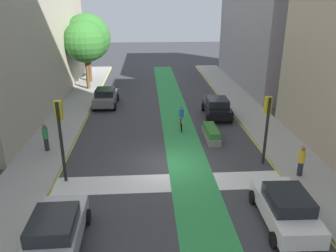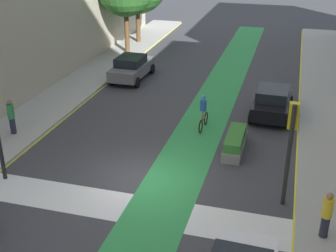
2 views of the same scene
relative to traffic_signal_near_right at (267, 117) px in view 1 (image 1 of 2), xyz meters
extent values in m
plane|color=#38383D|center=(-5.52, 0.06, -2.78)|extent=(120.00, 120.00, 0.00)
cube|color=#2D8C47|center=(-4.32, 0.06, -2.78)|extent=(2.40, 60.00, 0.01)
cube|color=silver|center=(-5.52, -1.94, -2.78)|extent=(12.00, 1.80, 0.01)
cube|color=#9E9E99|center=(-13.02, 0.06, -2.70)|extent=(3.00, 60.00, 0.15)
cube|color=yellow|center=(-11.52, 0.06, -2.77)|extent=(0.16, 60.00, 0.01)
cube|color=#9E9E99|center=(1.98, 0.06, -2.70)|extent=(3.00, 60.00, 0.15)
cube|color=yellow|center=(0.48, 0.06, -2.77)|extent=(0.16, 60.00, 0.01)
cube|color=gray|center=(8.14, 19.35, 4.23)|extent=(9.32, 18.57, 14.01)
cylinder|color=black|center=(0.00, -0.12, -0.80)|extent=(0.16, 0.16, 3.95)
cube|color=gold|center=(0.00, 0.08, 0.70)|extent=(0.35, 0.28, 0.95)
sphere|color=#3F0A0A|center=(0.00, 0.22, 1.00)|extent=(0.20, 0.20, 0.20)
sphere|color=#4C380C|center=(0.00, 0.22, 0.70)|extent=(0.20, 0.20, 0.20)
sphere|color=#26D833|center=(0.00, 0.22, 0.40)|extent=(0.20, 0.20, 0.20)
cylinder|color=black|center=(-10.98, -1.35, -0.63)|extent=(0.16, 0.16, 4.30)
cube|color=gold|center=(-10.98, -1.15, 1.04)|extent=(0.35, 0.28, 0.95)
sphere|color=#3F0A0A|center=(-10.98, -1.01, 1.34)|extent=(0.20, 0.20, 0.20)
sphere|color=#4C380C|center=(-10.98, -1.01, 1.04)|extent=(0.20, 0.20, 0.20)
sphere|color=#26D833|center=(-10.98, -1.01, 0.74)|extent=(0.20, 0.20, 0.20)
cube|color=black|center=(-1.01, 8.29, -2.11)|extent=(1.94, 4.26, 0.70)
cube|color=black|center=(-1.01, 8.09, -1.48)|extent=(1.67, 2.05, 0.55)
cylinder|color=black|center=(-1.86, 9.79, -2.46)|extent=(0.24, 0.65, 0.64)
cylinder|color=black|center=(-0.06, 9.73, -2.46)|extent=(0.24, 0.65, 0.64)
cylinder|color=black|center=(-1.95, 6.85, -2.46)|extent=(0.24, 0.65, 0.64)
cylinder|color=black|center=(-0.16, 6.79, -2.46)|extent=(0.24, 0.65, 0.64)
cube|color=slate|center=(-10.30, 11.96, -2.11)|extent=(1.87, 4.23, 0.70)
cube|color=black|center=(-10.30, 11.76, -1.48)|extent=(1.64, 2.03, 0.55)
cylinder|color=black|center=(-11.17, 13.44, -2.46)|extent=(0.23, 0.64, 0.64)
cylinder|color=black|center=(-9.37, 13.41, -2.46)|extent=(0.23, 0.64, 0.64)
cylinder|color=black|center=(-11.22, 10.51, -2.46)|extent=(0.23, 0.64, 0.64)
cylinder|color=black|center=(-9.42, 10.47, -2.46)|extent=(0.23, 0.64, 0.64)
cube|color=#B2B7BF|center=(-10.14, -6.52, -2.11)|extent=(1.87, 4.23, 0.70)
cube|color=black|center=(-10.13, -6.71, -1.48)|extent=(1.63, 2.03, 0.55)
cylinder|color=black|center=(-11.06, -5.06, -2.46)|extent=(0.23, 0.64, 0.64)
cylinder|color=black|center=(-9.26, -5.03, -2.46)|extent=(0.23, 0.64, 0.64)
cube|color=silver|center=(-0.98, -5.54, -2.11)|extent=(1.93, 4.26, 0.70)
cube|color=black|center=(-0.99, -5.74, -1.48)|extent=(1.66, 2.05, 0.55)
cylinder|color=black|center=(-1.83, -4.04, -2.46)|extent=(0.24, 0.65, 0.64)
cylinder|color=black|center=(-0.03, -4.10, -2.46)|extent=(0.24, 0.65, 0.64)
cylinder|color=black|center=(-1.93, -6.98, -2.46)|extent=(0.24, 0.65, 0.64)
cylinder|color=black|center=(-0.13, -7.04, -2.46)|extent=(0.24, 0.65, 0.64)
torus|color=black|center=(-4.15, 6.09, -2.44)|extent=(0.09, 0.68, 0.68)
torus|color=black|center=(-4.21, 5.04, -2.44)|extent=(0.09, 0.68, 0.68)
cylinder|color=red|center=(-4.18, 5.57, -2.26)|extent=(0.11, 0.95, 0.06)
cylinder|color=red|center=(-4.19, 5.42, -1.99)|extent=(0.05, 0.05, 0.50)
cylinder|color=#2659B2|center=(-4.19, 5.42, -1.46)|extent=(0.32, 0.32, 0.55)
sphere|color=tan|center=(-4.19, 5.42, -1.08)|extent=(0.22, 0.22, 0.22)
sphere|color=#268CCC|center=(-4.19, 5.42, -1.04)|extent=(0.23, 0.23, 0.23)
cylinder|color=#262638|center=(-12.87, 2.21, -2.23)|extent=(0.28, 0.28, 0.80)
cylinder|color=#338C4C|center=(-12.87, 2.21, -1.47)|extent=(0.34, 0.34, 0.71)
sphere|color=#8C6647|center=(-12.87, 2.21, -1.00)|extent=(0.23, 0.23, 0.23)
cylinder|color=#262638|center=(1.36, -1.88, -2.25)|extent=(0.28, 0.28, 0.77)
cylinder|color=gold|center=(1.36, -1.88, -1.52)|extent=(0.34, 0.34, 0.68)
sphere|color=#8C6647|center=(1.36, -1.88, -1.07)|extent=(0.22, 0.22, 0.22)
cylinder|color=brown|center=(-12.73, 17.62, -0.94)|extent=(0.36, 0.36, 3.39)
sphere|color=#2D6B28|center=(-12.73, 17.62, 2.23)|extent=(4.22, 4.22, 4.22)
cylinder|color=brown|center=(-13.00, 21.00, -1.07)|extent=(0.36, 0.36, 3.12)
sphere|color=#2D6B28|center=(-13.00, 21.00, 2.28)|extent=(5.11, 5.11, 5.11)
cube|color=slate|center=(-2.32, 3.63, -2.55)|extent=(0.81, 2.78, 0.45)
cube|color=#33722D|center=(-2.32, 3.63, -2.13)|extent=(0.73, 2.50, 0.40)
camera|label=1|loc=(-6.64, -16.88, 6.07)|focal=35.35mm
camera|label=2|loc=(-0.32, -14.66, 6.80)|focal=47.91mm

